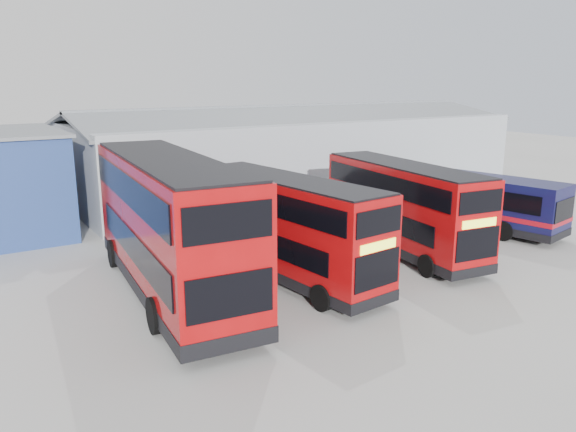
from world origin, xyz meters
The scene contains 6 objects.
ground_plane centered at (0.00, 0.00, 0.00)m, with size 120.00×120.00×0.00m, color #9B9B96.
maintenance_shed centered at (8.00, 20.00, 2.60)m, with size 30.50×12.00×5.89m.
double_decker_left centered at (-6.73, 5.53, 2.47)m, with size 3.98×11.95×4.97m.
double_decker_centre centered at (-2.34, 4.71, 1.98)m, with size 3.16×9.56×3.97m.
double_decker_right centered at (3.81, 4.90, 1.98)m, with size 3.48×9.61×3.98m.
single_decker_blue centered at (9.78, 6.56, 1.38)m, with size 4.20×10.51×2.79m.
Camera 1 is at (-13.47, -12.78, 7.54)m, focal length 35.00 mm.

